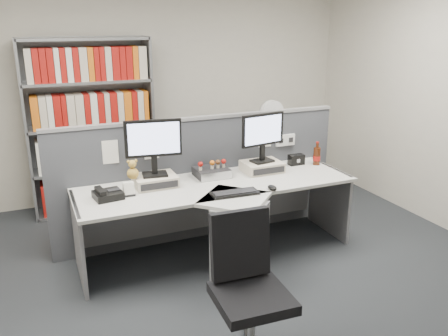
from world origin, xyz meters
name	(u,v)px	position (x,y,z in m)	size (l,w,h in m)	color
ground	(255,296)	(0.00, 0.00, 0.00)	(5.50, 5.50, 0.00)	#2D3035
room_shell	(260,77)	(0.00, 0.00, 1.79)	(5.04, 5.54, 2.72)	beige
partition	(202,177)	(0.00, 1.25, 0.65)	(3.00, 0.08, 1.27)	#44474D
desk	(226,218)	(0.00, 0.60, 0.46)	(2.60, 1.20, 0.72)	silver
monitor_riser_left	(155,181)	(-0.55, 0.98, 0.77)	(0.38, 0.31, 0.10)	beige
monitor_riser_right	(262,167)	(0.55, 0.98, 0.77)	(0.38, 0.31, 0.10)	beige
monitor_left	(153,143)	(-0.55, 0.98, 1.13)	(0.51, 0.19, 0.52)	black
monitor_right	(263,133)	(0.55, 0.98, 1.11)	(0.48, 0.19, 0.49)	black
desktop_pc	(212,172)	(0.03, 1.03, 0.76)	(0.31, 0.28, 0.08)	black
figurines	(214,163)	(0.04, 1.01, 0.85)	(0.29, 0.05, 0.09)	beige
keyboard	(235,193)	(0.03, 0.49, 0.73)	(0.43, 0.18, 0.03)	black
mouse	(272,188)	(0.39, 0.46, 0.74)	(0.07, 0.11, 0.04)	black
desk_phone	(107,194)	(-1.01, 0.82, 0.76)	(0.26, 0.24, 0.10)	black
desk_calendar	(129,190)	(-0.82, 0.82, 0.77)	(0.10, 0.08, 0.12)	black
plush_toy	(133,171)	(-0.75, 0.96, 0.90)	(0.10, 0.10, 0.18)	#B18D3B
speaker	(296,160)	(0.99, 1.04, 0.77)	(0.16, 0.09, 0.11)	black
cola_bottle	(317,156)	(1.19, 0.96, 0.81)	(0.08, 0.08, 0.25)	#3F190A
shelving_unit	(91,129)	(-0.90, 2.44, 0.98)	(1.41, 0.40, 2.00)	gray
filing_cabinet	(270,170)	(1.20, 1.99, 0.35)	(0.45, 0.61, 0.70)	gray
desk_fan	(271,117)	(1.20, 1.99, 1.04)	(0.32, 0.19, 0.54)	white
office_chair	(248,285)	(-0.36, -0.59, 0.52)	(0.63, 0.65, 0.98)	silver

